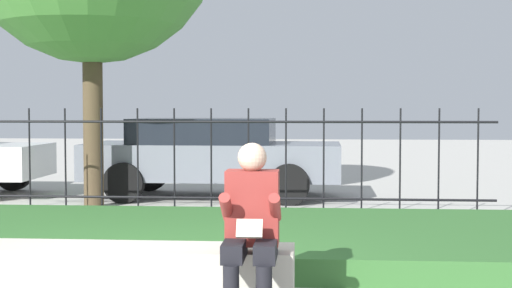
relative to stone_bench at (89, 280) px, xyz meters
name	(u,v)px	position (x,y,z in m)	size (l,w,h in m)	color
stone_bench	(89,280)	(0.00, 0.00, 0.00)	(3.13, 0.50, 0.47)	#B7B2A3
person_seated_reader	(251,224)	(1.27, -0.29, 0.49)	(0.42, 0.73, 1.27)	black
grass_berm	(186,238)	(0.35, 2.27, -0.09)	(9.59, 3.14, 0.25)	#33662D
iron_fence	(211,162)	(0.35, 4.27, 0.58)	(7.59, 0.03, 1.52)	black
car_parked_center	(211,155)	(0.01, 6.75, 0.52)	(4.31, 1.97, 1.35)	slate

